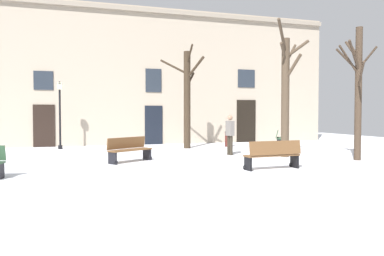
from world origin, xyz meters
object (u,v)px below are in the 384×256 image
Objects in this scene: tree_left_of_center at (358,88)px; person_crossing_plaza at (230,133)px; tree_center at (286,91)px; bench_near_center_tree at (280,138)px; bench_facing_shops at (273,155)px; bench_back_to_back_left at (129,149)px; streetlamp at (60,107)px; litter_bin at (229,139)px; tree_foreground at (187,96)px.

person_crossing_plaza is (-3.97, 3.22, -1.83)m from tree_left_of_center.
tree_center is (-2.07, 1.81, -0.07)m from tree_left_of_center.
tree_center is at bearing -177.05° from bench_near_center_tree.
bench_back_to_back_left is at bearing -42.43° from bench_facing_shops.
litter_bin is (8.82, -1.24, -1.72)m from streetlamp.
bench_near_center_tree is 9.43m from bench_facing_shops.
tree_left_of_center is 3.14× the size of bench_near_center_tree.
bench_back_to_back_left is (2.61, -6.31, -1.66)m from streetlamp.
streetlamp reaches higher than bench_near_center_tree.
bench_back_to_back_left is 4.71m from person_crossing_plaza.
tree_center is 6.66× the size of litter_bin.
person_crossing_plaza is at bearing -112.45° from litter_bin.
tree_center is 3.05× the size of bench_back_to_back_left.
bench_facing_shops is (-2.30, -3.04, -2.26)m from tree_center.
bench_facing_shops is at bearing 163.73° from person_crossing_plaza.
bench_back_to_back_left is (-3.75, -4.81, -2.27)m from tree_foreground.
tree_left_of_center is 7.21m from bench_near_center_tree.
streetlamp is 8.95m from person_crossing_plaza.
streetlamp is 1.79× the size of bench_facing_shops.
tree_left_of_center reaches higher than bench_near_center_tree.
litter_bin is at bearing 6.15° from tree_foreground.
bench_near_center_tree is at bearing -63.26° from person_crossing_plaza.
tree_left_of_center is at bearing -41.24° from tree_center.
streetlamp is at bearing 42.59° from person_crossing_plaza.
person_crossing_plaza is (-4.58, -3.57, 0.53)m from bench_near_center_tree.
litter_bin is at bearing 6.49° from bench_back_to_back_left.
bench_back_to_back_left is at bearing 148.11° from bench_near_center_tree.
litter_bin is 0.46× the size of bench_back_to_back_left.
tree_foreground is at bearing -173.85° from litter_bin.
streetlamp is at bearing 142.80° from tree_left_of_center.
bench_facing_shops is (6.77, -9.68, -1.65)m from streetlamp.
tree_foreground is 1.53× the size of streetlamp.
streetlamp is 7.03m from bench_back_to_back_left.
tree_center is 5.89m from litter_bin.
bench_back_to_back_left is at bearing -67.58° from streetlamp.
tree_foreground is 4.21m from person_crossing_plaza.
tree_left_of_center is 2.66× the size of bench_facing_shops.
tree_center reaches higher than tree_foreground.
tree_left_of_center is at bearing -72.17° from litter_bin.
tree_foreground is 2.73× the size of bench_facing_shops.
tree_left_of_center is 0.97× the size of tree_foreground.
streetlamp is at bearing 79.66° from bench_back_to_back_left.
tree_left_of_center is 0.94× the size of tree_center.
tree_center reaches higher than streetlamp.
litter_bin is 2.96m from bench_near_center_tree.
tree_left_of_center is at bearing -46.85° from bench_back_to_back_left.
bench_facing_shops reaches higher than bench_back_to_back_left.
tree_foreground is 8.49m from bench_facing_shops.
tree_center is 1.04× the size of tree_foreground.
bench_near_center_tree is (2.67, 4.98, -2.30)m from tree_center.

